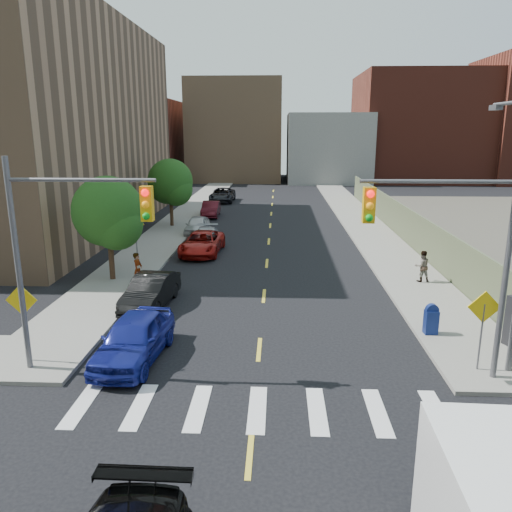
# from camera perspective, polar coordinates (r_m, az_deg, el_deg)

# --- Properties ---
(sidewalk_nw) EXTENTS (3.50, 73.00, 0.15)m
(sidewalk_nw) POSITION_cam_1_polar(r_m,az_deg,el_deg) (51.48, -6.88, 5.60)
(sidewalk_nw) COLOR gray
(sidewalk_nw) RESTS_ON ground
(sidewalk_ne) EXTENTS (3.50, 73.00, 0.15)m
(sidewalk_ne) POSITION_cam_1_polar(r_m,az_deg,el_deg) (51.29, 10.55, 5.43)
(sidewalk_ne) COLOR gray
(sidewalk_ne) RESTS_ON ground
(fence_north) EXTENTS (0.12, 44.00, 2.50)m
(fence_north) POSITION_cam_1_polar(r_m,az_deg,el_deg) (38.34, 16.08, 3.95)
(fence_north) COLOR #5B6446
(fence_north) RESTS_ON ground
(bg_bldg_west) EXTENTS (14.00, 18.00, 12.00)m
(bg_bldg_west) POSITION_cam_1_polar(r_m,az_deg,el_deg) (81.91, -13.83, 12.66)
(bg_bldg_west) COLOR #592319
(bg_bldg_west) RESTS_ON ground
(bg_bldg_midwest) EXTENTS (14.00, 16.00, 15.00)m
(bg_bldg_midwest) POSITION_cam_1_polar(r_m,az_deg,el_deg) (80.98, -2.22, 14.09)
(bg_bldg_midwest) COLOR #8C6B4C
(bg_bldg_midwest) RESTS_ON ground
(bg_bldg_center) EXTENTS (12.00, 16.00, 10.00)m
(bg_bldg_center) POSITION_cam_1_polar(r_m,az_deg,el_deg) (79.10, 8.07, 12.15)
(bg_bldg_center) COLOR gray
(bg_bldg_center) RESTS_ON ground
(bg_bldg_east) EXTENTS (18.00, 18.00, 16.00)m
(bg_bldg_east) POSITION_cam_1_polar(r_m,az_deg,el_deg) (83.49, 17.91, 13.79)
(bg_bldg_east) COLOR #592319
(bg_bldg_east) RESTS_ON ground
(signal_nw) EXTENTS (4.59, 0.30, 7.00)m
(signal_nw) POSITION_cam_1_polar(r_m,az_deg,el_deg) (16.45, -21.23, 1.95)
(signal_nw) COLOR #59595E
(signal_nw) RESTS_ON ground
(signal_ne) EXTENTS (4.59, 0.30, 7.00)m
(signal_ne) POSITION_cam_1_polar(r_m,az_deg,el_deg) (15.98, 22.08, 1.54)
(signal_ne) COLOR #59595E
(signal_ne) RESTS_ON ground
(warn_sign_nw) EXTENTS (1.06, 0.06, 2.83)m
(warn_sign_nw) POSITION_cam_1_polar(r_m,az_deg,el_deg) (18.32, -25.13, -5.48)
(warn_sign_nw) COLOR #59595E
(warn_sign_nw) RESTS_ON ground
(warn_sign_ne) EXTENTS (1.06, 0.06, 2.83)m
(warn_sign_ne) POSITION_cam_1_polar(r_m,az_deg,el_deg) (17.54, 24.54, -6.27)
(warn_sign_ne) COLOR #59595E
(warn_sign_ne) RESTS_ON ground
(warn_sign_midwest) EXTENTS (1.06, 0.06, 2.83)m
(warn_sign_midwest) POSITION_cam_1_polar(r_m,az_deg,el_deg) (30.47, -13.58, 2.97)
(warn_sign_midwest) COLOR #59595E
(warn_sign_midwest) RESTS_ON ground
(tree_west_near) EXTENTS (3.66, 3.64, 5.52)m
(tree_west_near) POSITION_cam_1_polar(r_m,az_deg,el_deg) (26.56, -16.51, 4.41)
(tree_west_near) COLOR #332114
(tree_west_near) RESTS_ON ground
(tree_west_far) EXTENTS (3.66, 3.64, 5.52)m
(tree_west_far) POSITION_cam_1_polar(r_m,az_deg,el_deg) (40.90, -9.75, 8.07)
(tree_west_far) COLOR #332114
(tree_west_far) RESTS_ON ground
(parked_car_blue) EXTENTS (2.24, 4.78, 1.58)m
(parked_car_blue) POSITION_cam_1_polar(r_m,az_deg,el_deg) (17.87, -13.76, -9.12)
(parked_car_blue) COLOR navy
(parked_car_blue) RESTS_ON ground
(parked_car_black) EXTENTS (1.95, 4.49, 1.44)m
(parked_car_black) POSITION_cam_1_polar(r_m,az_deg,el_deg) (22.91, -11.94, -3.95)
(parked_car_black) COLOR black
(parked_car_black) RESTS_ON ground
(parked_car_red) EXTENTS (2.59, 5.19, 1.41)m
(parked_car_red) POSITION_cam_1_polar(r_m,az_deg,el_deg) (32.07, -6.18, 1.49)
(parked_car_red) COLOR #9C140F
(parked_car_red) RESTS_ON ground
(parked_car_silver) EXTENTS (2.16, 4.45, 1.25)m
(parked_car_silver) POSITION_cam_1_polar(r_m,az_deg,el_deg) (34.10, -5.66, 2.13)
(parked_car_silver) COLOR #A9ACB1
(parked_car_silver) RESTS_ON ground
(parked_car_white) EXTENTS (1.62, 3.97, 1.35)m
(parked_car_white) POSITION_cam_1_polar(r_m,az_deg,el_deg) (38.23, -6.74, 3.50)
(parked_car_white) COLOR beige
(parked_car_white) RESTS_ON ground
(parked_car_maroon) EXTENTS (1.59, 4.24, 1.38)m
(parked_car_maroon) POSITION_cam_1_polar(r_m,az_deg,el_deg) (45.86, -5.19, 5.36)
(parked_car_maroon) COLOR #420D14
(parked_car_maroon) RESTS_ON ground
(parked_car_grey) EXTENTS (2.56, 5.44, 1.50)m
(parked_car_grey) POSITION_cam_1_polar(r_m,az_deg,el_deg) (55.29, -3.87, 6.97)
(parked_car_grey) COLOR black
(parked_car_grey) RESTS_ON ground
(mailbox) EXTENTS (0.51, 0.41, 1.20)m
(mailbox) POSITION_cam_1_polar(r_m,az_deg,el_deg) (20.30, 19.39, -6.84)
(mailbox) COLOR navy
(mailbox) RESTS_ON sidewalk_ne
(pedestrian_west) EXTENTS (0.48, 0.67, 1.71)m
(pedestrian_west) POSITION_cam_1_polar(r_m,az_deg,el_deg) (25.45, -13.35, -1.51)
(pedestrian_west) COLOR gray
(pedestrian_west) RESTS_ON sidewalk_nw
(pedestrian_east) EXTENTS (0.86, 0.71, 1.62)m
(pedestrian_east) POSITION_cam_1_polar(r_m,az_deg,el_deg) (26.91, 18.45, -1.11)
(pedestrian_east) COLOR gray
(pedestrian_east) RESTS_ON sidewalk_ne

